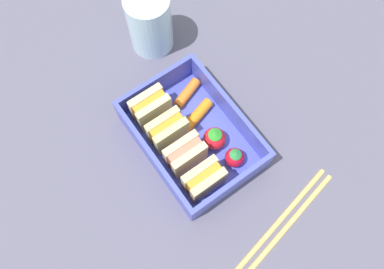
# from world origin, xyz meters

# --- Properties ---
(ground_plane) EXTENTS (1.20, 1.20, 0.02)m
(ground_plane) POSITION_xyz_m (0.00, 0.00, -0.01)
(ground_plane) COLOR #555267
(bento_tray) EXTENTS (0.18, 0.13, 0.01)m
(bento_tray) POSITION_xyz_m (0.00, 0.00, 0.01)
(bento_tray) COLOR #4650C6
(bento_tray) RESTS_ON ground_plane
(bento_rim) EXTENTS (0.18, 0.13, 0.04)m
(bento_rim) POSITION_xyz_m (0.00, 0.00, 0.03)
(bento_rim) COLOR #4650C6
(bento_rim) RESTS_ON bento_tray
(sandwich_left) EXTENTS (0.03, 0.05, 0.05)m
(sandwich_left) POSITION_xyz_m (-0.06, 0.02, 0.04)
(sandwich_left) COLOR #E1B983
(sandwich_left) RESTS_ON bento_tray
(sandwich_center_left) EXTENTS (0.03, 0.05, 0.05)m
(sandwich_center_left) POSITION_xyz_m (-0.02, 0.02, 0.04)
(sandwich_center_left) COLOR #D2B58C
(sandwich_center_left) RESTS_ON bento_tray
(sandwich_center) EXTENTS (0.03, 0.05, 0.05)m
(sandwich_center) POSITION_xyz_m (0.02, 0.02, 0.04)
(sandwich_center) COLOR #D5C480
(sandwich_center) RESTS_ON bento_tray
(sandwich_center_right) EXTENTS (0.03, 0.05, 0.05)m
(sandwich_center_right) POSITION_xyz_m (0.06, 0.02, 0.04)
(sandwich_center_right) COLOR beige
(sandwich_center_right) RESTS_ON bento_tray
(strawberry_far_left) EXTENTS (0.03, 0.03, 0.03)m
(strawberry_far_left) POSITION_xyz_m (-0.06, -0.03, 0.03)
(strawberry_far_left) COLOR red
(strawberry_far_left) RESTS_ON bento_tray
(strawberry_left) EXTENTS (0.03, 0.03, 0.04)m
(strawberry_left) POSITION_xyz_m (-0.02, -0.02, 0.03)
(strawberry_left) COLOR red
(strawberry_left) RESTS_ON bento_tray
(carrot_stick_left) EXTENTS (0.03, 0.06, 0.01)m
(carrot_stick_left) POSITION_xyz_m (0.02, -0.02, 0.02)
(carrot_stick_left) COLOR orange
(carrot_stick_left) RESTS_ON bento_tray
(carrot_stick_far_left) EXTENTS (0.03, 0.05, 0.01)m
(carrot_stick_far_left) POSITION_xyz_m (0.06, -0.03, 0.02)
(carrot_stick_far_left) COLOR orange
(carrot_stick_far_left) RESTS_ON bento_tray
(chopstick_pair) EXTENTS (0.06, 0.21, 0.01)m
(chopstick_pair) POSITION_xyz_m (-0.16, -0.02, 0.00)
(chopstick_pair) COLOR #DAB361
(chopstick_pair) RESTS_ON ground_plane
(drinking_glass) EXTENTS (0.06, 0.06, 0.09)m
(drinking_glass) POSITION_xyz_m (0.17, -0.05, 0.05)
(drinking_glass) COLOR silver
(drinking_glass) RESTS_ON ground_plane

